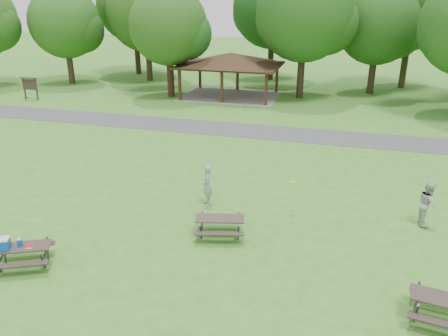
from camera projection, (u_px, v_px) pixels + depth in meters
The scene contains 18 objects.
ground at pixel (170, 236), 16.33m from camera, with size 160.00×160.00×0.00m, color #387621.
asphalt_path at pixel (250, 131), 28.85m from camera, with size 120.00×3.20×0.02m, color #414143.
pavilion at pixel (230, 61), 37.67m from camera, with size 8.60×7.01×3.76m.
notice_board at pixel (30, 84), 36.93m from camera, with size 1.60×0.30×1.88m.
tree_row_b at pixel (66, 25), 42.28m from camera, with size 7.14×6.80×9.28m.
tree_row_c at pixel (147, 15), 43.35m from camera, with size 8.19×7.80×10.67m.
tree_row_d at pixel (169, 28), 36.57m from camera, with size 6.93×6.60×9.27m.
tree_row_e at pixel (306, 16), 35.69m from camera, with size 8.40×8.00×11.02m.
tree_row_f at pixel (379, 26), 37.68m from camera, with size 7.35×7.00×9.55m.
tree_deep_a at pixel (135, 7), 47.00m from camera, with size 8.40×8.00×11.38m.
tree_deep_b at pixel (274, 11), 43.81m from camera, with size 8.40×8.00×11.13m.
tree_deep_c at pixel (414, 6), 39.47m from camera, with size 8.82×8.40×11.90m.
picnic_table_near at pixel (16, 248), 14.20m from camera, with size 2.22×2.05×1.24m.
picnic_table_middle at pixel (220, 222), 16.12m from camera, with size 2.08×1.83×0.78m.
picnic_table_far at pixel (447, 305), 11.75m from camera, with size 2.11×1.80×0.82m.
frisbee_in_flight at pixel (293, 182), 17.62m from camera, with size 0.23×0.23×0.02m.
frisbee_thrower at pixel (207, 185), 18.45m from camera, with size 0.65×0.43×1.79m, color #9A9A9D.
frisbee_catcher at pixel (428, 204), 16.84m from camera, with size 0.86×0.67×1.77m, color #ABABAE.
Camera 1 is at (5.77, -13.16, 8.40)m, focal length 35.00 mm.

